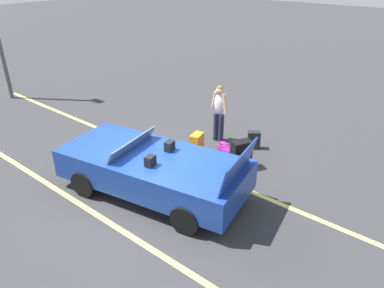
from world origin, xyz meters
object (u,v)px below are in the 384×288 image
at_px(convertible_car, 146,167).
at_px(duffel_bag, 225,148).
at_px(suitcase_medium_bright, 197,145).
at_px(suitcase_small_carryon, 254,140).
at_px(traveler_person, 219,111).
at_px(suitcase_large_black, 241,155).

distance_m(convertible_car, duffel_bag, 2.61).
xyz_separation_m(convertible_car, duffel_bag, (-0.38, -2.55, -0.43)).
relative_size(suitcase_medium_bright, suitcase_small_carryon, 1.24).
height_order(suitcase_small_carryon, duffel_bag, suitcase_small_carryon).
bearing_deg(duffel_bag, convertible_car, 81.45).
bearing_deg(suitcase_medium_bright, convertible_car, -98.83).
bearing_deg(convertible_car, suitcase_medium_bright, -96.68).
height_order(duffel_bag, traveler_person, traveler_person).
bearing_deg(convertible_car, suitcase_small_carryon, -114.62).
distance_m(suitcase_small_carryon, duffel_bag, 0.86).
distance_m(suitcase_small_carryon, traveler_person, 1.25).
bearing_deg(duffel_bag, suitcase_large_black, 152.03).
relative_size(convertible_car, duffel_bag, 6.21).
height_order(suitcase_small_carryon, traveler_person, traveler_person).
relative_size(suitcase_small_carryon, duffel_bag, 0.71).
bearing_deg(suitcase_large_black, traveler_person, 174.75).
bearing_deg(suitcase_medium_bright, suitcase_large_black, -4.68).
distance_m(suitcase_medium_bright, duffel_bag, 0.78).
height_order(suitcase_large_black, suitcase_small_carryon, suitcase_large_black).
bearing_deg(convertible_car, duffel_bag, -108.90).
bearing_deg(suitcase_large_black, convertible_car, -88.63).
height_order(suitcase_medium_bright, traveler_person, traveler_person).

